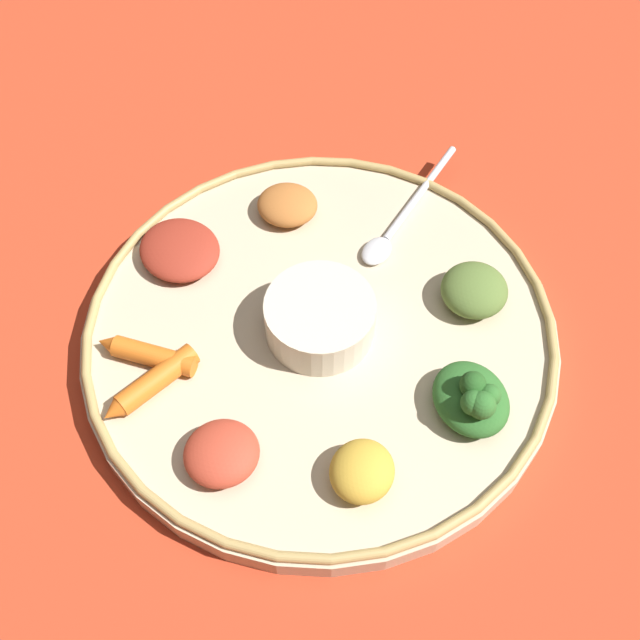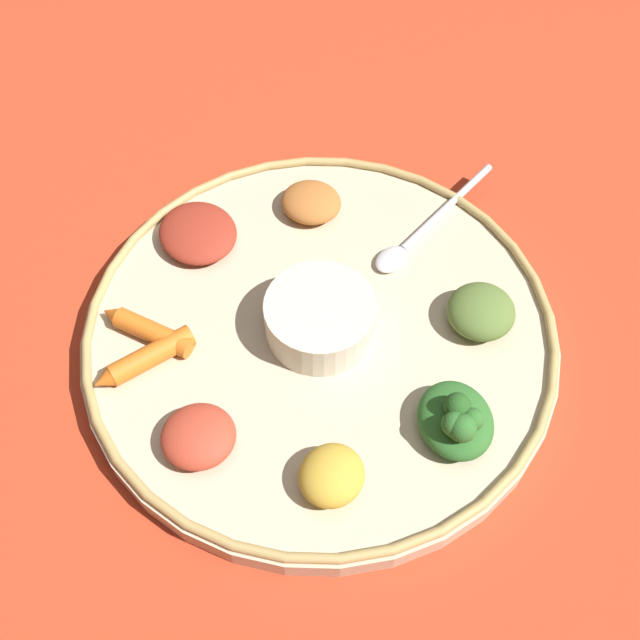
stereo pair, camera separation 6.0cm
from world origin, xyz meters
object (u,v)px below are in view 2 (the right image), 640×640
object	(u,v)px
center_bowl	(320,317)
greens_pile	(457,420)
carrot_outer	(145,359)
spoon	(419,234)
carrot_near_spoon	(147,330)

from	to	relation	value
center_bowl	greens_pile	xyz separation A→B (m)	(-0.06, -0.13, -0.00)
center_bowl	greens_pile	distance (m)	0.14
greens_pile	carrot_outer	size ratio (longest dim) A/B	1.11
center_bowl	spoon	distance (m)	0.14
carrot_near_spoon	carrot_outer	world-z (taller)	same
spoon	carrot_near_spoon	distance (m)	0.26
greens_pile	carrot_outer	xyz separation A→B (m)	(-0.02, 0.25, -0.01)
center_bowl	spoon	xyz separation A→B (m)	(0.12, -0.05, -0.02)
greens_pile	carrot_outer	distance (m)	0.25
greens_pile	carrot_outer	bearing A→B (deg)	94.78
greens_pile	carrot_near_spoon	bearing A→B (deg)	88.85
spoon	carrot_outer	bearing A→B (deg)	138.80
spoon	carrot_near_spoon	bearing A→B (deg)	133.14
center_bowl	carrot_near_spoon	bearing A→B (deg)	110.71
center_bowl	carrot_near_spoon	distance (m)	0.14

